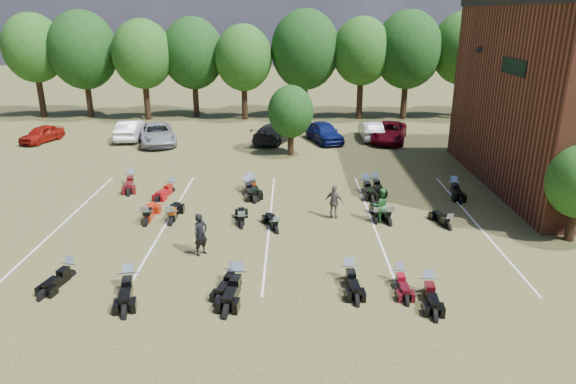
{
  "coord_description": "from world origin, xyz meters",
  "views": [
    {
      "loc": [
        -1.96,
        -20.06,
        9.66
      ],
      "look_at": [
        -2.11,
        4.0,
        1.2
      ],
      "focal_mm": 32.0,
      "sensor_mm": 36.0,
      "label": 1
    }
  ],
  "objects_px": {
    "car_4": "(324,132)",
    "person_green": "(381,205)",
    "motorcycle_14": "(132,185)",
    "person_grey": "(334,202)",
    "motorcycle_7": "(147,224)",
    "person_black": "(201,234)",
    "motorcycle_3": "(233,283)",
    "car_0": "(42,134)",
    "motorcycle_0": "(130,289)"
  },
  "relations": [
    {
      "from": "car_4",
      "to": "person_grey",
      "type": "distance_m",
      "value": 15.82
    },
    {
      "from": "car_4",
      "to": "person_grey",
      "type": "height_order",
      "value": "person_grey"
    },
    {
      "from": "motorcycle_14",
      "to": "car_4",
      "type": "bearing_deg",
      "value": 30.43
    },
    {
      "from": "person_green",
      "to": "motorcycle_7",
      "type": "bearing_deg",
      "value": -11.23
    },
    {
      "from": "motorcycle_0",
      "to": "motorcycle_14",
      "type": "xyz_separation_m",
      "value": [
        -3.46,
        12.03,
        0.0
      ]
    },
    {
      "from": "motorcycle_0",
      "to": "motorcycle_7",
      "type": "distance_m",
      "value": 6.19
    },
    {
      "from": "person_black",
      "to": "person_green",
      "type": "bearing_deg",
      "value": -23.8
    },
    {
      "from": "person_black",
      "to": "motorcycle_0",
      "type": "distance_m",
      "value": 3.75
    },
    {
      "from": "person_black",
      "to": "motorcycle_3",
      "type": "bearing_deg",
      "value": -104.96
    },
    {
      "from": "car_0",
      "to": "motorcycle_7",
      "type": "height_order",
      "value": "car_0"
    },
    {
      "from": "person_black",
      "to": "motorcycle_7",
      "type": "xyz_separation_m",
      "value": [
        -3.2,
        3.22,
        -0.91
      ]
    },
    {
      "from": "car_0",
      "to": "motorcycle_7",
      "type": "relative_size",
      "value": 1.55
    },
    {
      "from": "motorcycle_0",
      "to": "motorcycle_3",
      "type": "distance_m",
      "value": 3.8
    },
    {
      "from": "motorcycle_0",
      "to": "car_0",
      "type": "bearing_deg",
      "value": 109.17
    },
    {
      "from": "car_0",
      "to": "motorcycle_3",
      "type": "bearing_deg",
      "value": -33.32
    },
    {
      "from": "person_green",
      "to": "motorcycle_3",
      "type": "relative_size",
      "value": 0.83
    },
    {
      "from": "motorcycle_0",
      "to": "motorcycle_14",
      "type": "bearing_deg",
      "value": 94.19
    },
    {
      "from": "motorcycle_14",
      "to": "car_0",
      "type": "bearing_deg",
      "value": 122.39
    },
    {
      "from": "person_grey",
      "to": "motorcycle_3",
      "type": "xyz_separation_m",
      "value": [
        -4.33,
        -6.51,
        -0.84
      ]
    },
    {
      "from": "car_0",
      "to": "person_green",
      "type": "bearing_deg",
      "value": -15.38
    },
    {
      "from": "motorcycle_7",
      "to": "motorcycle_14",
      "type": "bearing_deg",
      "value": -69.14
    },
    {
      "from": "motorcycle_3",
      "to": "motorcycle_0",
      "type": "bearing_deg",
      "value": -159.0
    },
    {
      "from": "motorcycle_0",
      "to": "person_green",
      "type": "bearing_deg",
      "value": 20.45
    },
    {
      "from": "motorcycle_0",
      "to": "person_grey",
      "type": "bearing_deg",
      "value": 28.93
    },
    {
      "from": "person_black",
      "to": "motorcycle_3",
      "type": "xyz_separation_m",
      "value": [
        1.56,
        -2.41,
        -0.91
      ]
    },
    {
      "from": "motorcycle_14",
      "to": "person_grey",
      "type": "bearing_deg",
      "value": -35.06
    },
    {
      "from": "person_black",
      "to": "motorcycle_0",
      "type": "bearing_deg",
      "value": -175.21
    },
    {
      "from": "motorcycle_0",
      "to": "motorcycle_7",
      "type": "xyz_separation_m",
      "value": [
        -1.0,
        6.11,
        0.0
      ]
    },
    {
      "from": "person_black",
      "to": "person_green",
      "type": "distance_m",
      "value": 8.86
    },
    {
      "from": "car_4",
      "to": "motorcycle_0",
      "type": "bearing_deg",
      "value": -130.04
    },
    {
      "from": "person_green",
      "to": "person_grey",
      "type": "xyz_separation_m",
      "value": [
        -2.2,
        0.48,
        -0.02
      ]
    },
    {
      "from": "car_0",
      "to": "person_grey",
      "type": "distance_m",
      "value": 26.68
    },
    {
      "from": "person_green",
      "to": "car_0",
      "type": "bearing_deg",
      "value": -47.18
    },
    {
      "from": "car_4",
      "to": "motorcycle_0",
      "type": "relative_size",
      "value": 1.87
    },
    {
      "from": "car_4",
      "to": "car_0",
      "type": "bearing_deg",
      "value": 161.13
    },
    {
      "from": "person_grey",
      "to": "motorcycle_7",
      "type": "distance_m",
      "value": 9.17
    },
    {
      "from": "person_grey",
      "to": "motorcycle_7",
      "type": "relative_size",
      "value": 0.69
    },
    {
      "from": "person_grey",
      "to": "car_0",
      "type": "bearing_deg",
      "value": -7.86
    },
    {
      "from": "person_green",
      "to": "person_grey",
      "type": "distance_m",
      "value": 2.25
    },
    {
      "from": "motorcycle_3",
      "to": "motorcycle_7",
      "type": "bearing_deg",
      "value": 144.05
    },
    {
      "from": "car_0",
      "to": "person_grey",
      "type": "xyz_separation_m",
      "value": [
        21.65,
        -15.58,
        0.2
      ]
    },
    {
      "from": "person_black",
      "to": "person_green",
      "type": "height_order",
      "value": "person_black"
    },
    {
      "from": "car_0",
      "to": "motorcycle_0",
      "type": "relative_size",
      "value": 1.55
    },
    {
      "from": "car_0",
      "to": "person_black",
      "type": "relative_size",
      "value": 2.07
    },
    {
      "from": "car_0",
      "to": "motorcycle_7",
      "type": "xyz_separation_m",
      "value": [
        12.56,
        -16.45,
        -0.64
      ]
    },
    {
      "from": "motorcycle_3",
      "to": "car_4",
      "type": "bearing_deg",
      "value": 91.73
    },
    {
      "from": "motorcycle_3",
      "to": "person_grey",
      "type": "bearing_deg",
      "value": 70.19
    },
    {
      "from": "car_4",
      "to": "motorcycle_14",
      "type": "relative_size",
      "value": 1.86
    },
    {
      "from": "car_0",
      "to": "motorcycle_14",
      "type": "relative_size",
      "value": 1.54
    },
    {
      "from": "car_4",
      "to": "person_green",
      "type": "distance_m",
      "value": 16.38
    }
  ]
}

